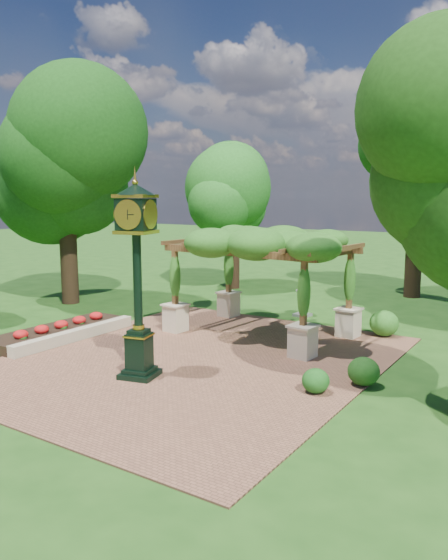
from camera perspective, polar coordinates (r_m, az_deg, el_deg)
The scene contains 13 objects.
ground at distance 15.54m, azimuth -5.12°, elevation -9.24°, with size 120.00×120.00×0.00m, color #1E4714.
brick_plaza at distance 16.29m, azimuth -2.92°, elevation -8.29°, with size 10.00×12.00×0.04m, color brown.
border_wall at distance 18.90m, azimuth -15.24°, elevation -5.60°, with size 0.35×5.00×0.40m, color #C6B793.
flower_bed at distance 19.57m, azimuth -17.00°, elevation -5.25°, with size 1.50×5.00×0.36m, color red.
pedestal_clock at distance 14.23m, azimuth -9.08°, elevation 1.77°, with size 1.23×1.23×5.17m.
pergola at distance 18.65m, azimuth 3.89°, elevation 3.52°, with size 6.27×4.24×3.76m.
sundial at distance 22.13m, azimuth 8.21°, elevation -2.57°, with size 0.64×0.64×1.07m.
shrub_front at distance 13.69m, azimuth 9.56°, elevation -10.35°, with size 0.68×0.68×0.61m, color #194F16.
shrub_mid at distance 14.43m, azimuth 14.39°, elevation -9.24°, with size 0.81×0.81×0.73m, color #1C4714.
shrub_back at distance 19.50m, azimuth 16.39°, elevation -4.36°, with size 0.98×0.98×0.88m, color #29651D.
tree_west_near at distance 25.21m, azimuth -16.33°, elevation 12.28°, with size 5.31×5.31×9.42m.
tree_west_far at distance 28.18m, azimuth 1.03°, elevation 8.26°, with size 4.07×4.07×6.59m.
tree_north at distance 27.21m, azimuth 19.68°, elevation 11.25°, with size 4.49×4.49×9.05m.
Camera 1 is at (9.20, -11.55, 4.82)m, focal length 35.00 mm.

